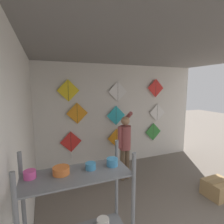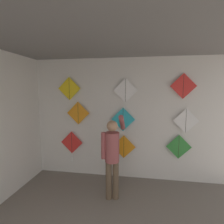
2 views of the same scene
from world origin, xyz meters
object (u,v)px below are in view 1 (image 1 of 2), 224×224
at_px(kite_6, 68,91).
at_px(kite_7, 118,92).
at_px(kite_0, 71,143).
at_px(kite_3, 77,113).
at_px(shopkeeper, 125,142).
at_px(kite_1, 117,138).
at_px(kite_4, 116,116).
at_px(kite_5, 157,113).
at_px(cardboard_box, 218,188).
at_px(kite_8, 156,88).
at_px(kite_2, 153,132).

distance_m(kite_6, kite_7, 1.33).
relative_size(kite_0, kite_3, 1.38).
relative_size(shopkeeper, kite_1, 2.97).
height_order(kite_3, kite_6, kite_6).
distance_m(kite_3, kite_4, 1.08).
bearing_deg(kite_1, shopkeeper, -99.64).
height_order(kite_3, kite_5, kite_3).
bearing_deg(kite_7, kite_5, 0.00).
xyz_separation_m(shopkeeper, kite_1, (0.14, 0.82, -0.15)).
relative_size(cardboard_box, kite_3, 0.95).
distance_m(kite_1, kite_5, 1.50).
height_order(kite_1, kite_6, kite_6).
relative_size(cardboard_box, kite_8, 0.95).
height_order(kite_2, kite_5, kite_5).
bearing_deg(kite_4, kite_7, 0.00).
bearing_deg(kite_7, kite_1, 180.00).
height_order(shopkeeper, kite_8, kite_8).
bearing_deg(kite_8, shopkeeper, -149.54).
xyz_separation_m(cardboard_box, kite_3, (-2.42, 2.14, 1.37)).
xyz_separation_m(kite_2, kite_3, (-2.32, 0.00, 0.71)).
height_order(shopkeeper, kite_5, kite_5).
relative_size(kite_0, kite_6, 1.38).
relative_size(kite_7, kite_8, 1.00).
xyz_separation_m(cardboard_box, kite_0, (-2.60, 2.14, 0.60)).
relative_size(kite_2, kite_8, 1.00).
height_order(kite_0, kite_7, kite_7).
relative_size(kite_0, kite_1, 1.38).
bearing_deg(kite_3, kite_2, 0.00).
relative_size(kite_1, kite_5, 1.00).
distance_m(kite_5, kite_8, 0.75).
bearing_deg(shopkeeper, kite_1, 69.14).
relative_size(kite_5, kite_8, 1.00).
bearing_deg(kite_1, kite_5, 0.00).
xyz_separation_m(kite_1, kite_5, (1.35, 0.00, 0.65)).
distance_m(kite_3, kite_5, 2.44).
bearing_deg(kite_2, kite_8, 0.00).
bearing_deg(kite_6, kite_3, 0.00).
height_order(kite_4, kite_5, kite_5).
xyz_separation_m(kite_5, kite_7, (-1.32, 0.00, 0.65)).
distance_m(kite_7, kite_8, 1.23).
xyz_separation_m(kite_2, kite_4, (-1.24, 0.00, 0.59)).
bearing_deg(kite_8, kite_7, 180.00).
height_order(cardboard_box, kite_2, kite_2).
bearing_deg(shopkeeper, kite_5, 17.72).
bearing_deg(kite_0, shopkeeper, -35.87).
relative_size(cardboard_box, kite_2, 0.95).
distance_m(cardboard_box, kite_5, 2.48).
height_order(shopkeeper, kite_7, kite_7).
bearing_deg(kite_0, kite_5, 0.02).
height_order(cardboard_box, kite_3, kite_3).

